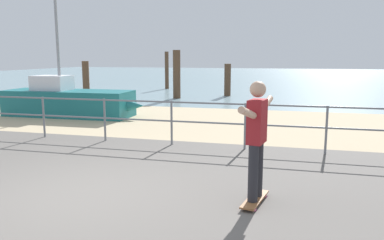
% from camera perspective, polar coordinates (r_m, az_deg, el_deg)
% --- Properties ---
extents(ground_plane, '(24.00, 10.00, 0.04)m').
position_cam_1_polar(ground_plane, '(5.26, -23.47, -14.45)').
color(ground_plane, '#605B56').
rests_on(ground_plane, ground).
extents(beach_strip, '(24.00, 6.00, 0.04)m').
position_cam_1_polar(beach_strip, '(12.31, -0.07, -0.15)').
color(beach_strip, tan).
rests_on(beach_strip, ground).
extents(sea_surface, '(72.00, 50.00, 0.04)m').
position_cam_1_polar(sea_surface, '(39.91, 10.21, 6.40)').
color(sea_surface, '#75939E').
rests_on(sea_surface, ground).
extents(railing_fence, '(11.95, 0.05, 1.05)m').
position_cam_1_polar(railing_fence, '(9.15, -8.15, 0.83)').
color(railing_fence, slate).
rests_on(railing_fence, ground).
extents(sailboat, '(4.96, 1.46, 4.97)m').
position_cam_1_polar(sailboat, '(13.77, -17.30, 2.64)').
color(sailboat, '#19666B').
rests_on(sailboat, ground).
extents(skateboard, '(0.34, 0.82, 0.08)m').
position_cam_1_polar(skateboard, '(5.59, 9.31, -11.58)').
color(skateboard, brown).
rests_on(skateboard, ground).
extents(skateboarder, '(0.35, 1.44, 1.65)m').
position_cam_1_polar(skateboarder, '(5.32, 9.59, -1.99)').
color(skateboarder, '#26262B').
rests_on(skateboarder, skateboard).
extents(groyne_post_0, '(0.33, 0.33, 1.81)m').
position_cam_1_polar(groyne_post_0, '(19.66, -15.49, 5.79)').
color(groyne_post_0, '#513826').
rests_on(groyne_post_0, ground).
extents(groyne_post_1, '(0.24, 0.24, 2.33)m').
position_cam_1_polar(groyne_post_1, '(24.24, -3.77, 7.36)').
color(groyne_post_1, '#513826').
rests_on(groyne_post_1, ground).
extents(groyne_post_2, '(0.36, 0.36, 2.35)m').
position_cam_1_polar(groyne_post_2, '(18.69, -2.29, 6.77)').
color(groyne_post_2, '#513826').
rests_on(groyne_post_2, ground).
extents(groyne_post_3, '(0.34, 0.34, 1.67)m').
position_cam_1_polar(groyne_post_3, '(19.92, 5.30, 5.93)').
color(groyne_post_3, '#513826').
rests_on(groyne_post_3, ground).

